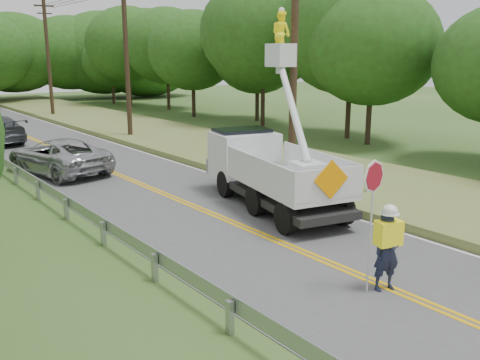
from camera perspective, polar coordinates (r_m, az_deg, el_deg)
ground at (r=12.48m, az=17.46°, el=-11.93°), size 140.00×140.00×0.00m
road at (r=22.95m, az=-12.29°, el=0.12°), size 7.20×96.00×0.03m
guardrail at (r=22.34m, az=-22.70°, el=0.43°), size 0.18×48.00×0.77m
utility_poles at (r=27.38m, az=-5.96°, el=13.61°), size 1.60×43.30×10.00m
tall_grass_verge at (r=26.64m, az=1.59°, el=2.60°), size 7.00×96.00×0.30m
treeline_right at (r=39.90m, az=1.41°, el=14.79°), size 10.68×54.14×10.97m
flagger at (r=12.14m, az=15.95°, el=-6.88°), size 1.18×0.63×3.07m
bucket_truck at (r=18.95m, az=2.61°, el=2.41°), size 4.44×7.37×6.86m
suv_silver at (r=24.76m, az=-19.44°, el=2.53°), size 3.64×6.07×1.58m
yard_sign at (r=19.94m, az=14.14°, el=-0.42°), size 0.52×0.16×0.76m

